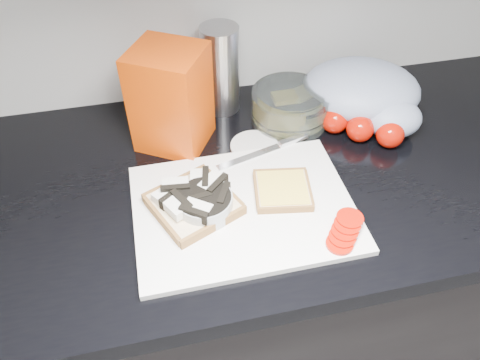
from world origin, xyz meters
name	(u,v)px	position (x,y,z in m)	size (l,w,h in m)	color
base_cabinet	(284,288)	(0.00, 1.20, 0.43)	(3.50, 0.60, 0.86)	black
countertop	(299,170)	(0.00, 1.20, 0.88)	(3.50, 0.64, 0.04)	black
cutting_board	(244,208)	(-0.14, 1.10, 0.91)	(0.40, 0.30, 0.01)	white
bread_left	(193,201)	(-0.23, 1.12, 0.93)	(0.19, 0.19, 0.05)	beige
bread_right	(283,190)	(-0.06, 1.11, 0.92)	(0.13, 0.13, 0.02)	beige
tomato_slices	(345,231)	(0.01, 0.99, 0.92)	(0.09, 0.10, 0.02)	#B61104
knife	(275,147)	(-0.04, 1.24, 0.92)	(0.21, 0.07, 0.01)	silver
seed_tub	(205,205)	(-0.21, 1.10, 0.93)	(0.10, 0.10, 0.05)	#ABB0B0
tub_lid	(254,146)	(-0.08, 1.27, 0.90)	(0.10, 0.10, 0.01)	silver
glass_bowl	(290,107)	(0.02, 1.34, 0.94)	(0.17, 0.17, 0.07)	silver
bread_bag	(171,99)	(-0.24, 1.33, 1.01)	(0.14, 0.13, 0.21)	red
steel_canister	(220,70)	(-0.12, 1.42, 1.00)	(0.08, 0.08, 0.20)	#A7A7AC
grocery_bag	(365,93)	(0.19, 1.33, 0.96)	(0.32, 0.30, 0.12)	#99A3BC
whole_tomatoes	(361,128)	(0.15, 1.25, 0.93)	(0.15, 0.13, 0.06)	#B61104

